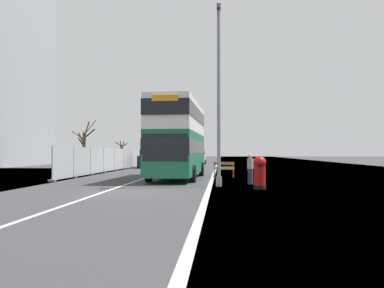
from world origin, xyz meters
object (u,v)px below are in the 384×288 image
at_px(double_decker_bus, 178,138).
at_px(lamppost_foreground, 219,100).
at_px(red_pillar_postbox, 260,171).
at_px(car_receding_far, 199,157).
at_px(car_receding_mid, 166,158).
at_px(pedestrian_at_kerb, 250,169).
at_px(car_oncoming_near, 149,159).
at_px(roadworks_barrier, 224,168).

relative_size(double_decker_bus, lamppost_foreground, 1.14).
height_order(red_pillar_postbox, car_receding_far, car_receding_far).
height_order(red_pillar_postbox, car_receding_mid, car_receding_mid).
xyz_separation_m(car_receding_far, pedestrian_at_kerb, (4.74, -35.33, -0.19)).
relative_size(double_decker_bus, red_pillar_postbox, 6.78).
height_order(double_decker_bus, car_oncoming_near, double_decker_bus).
bearing_deg(car_oncoming_near, car_receding_far, 71.51).
relative_size(lamppost_foreground, pedestrian_at_kerb, 5.68).
xyz_separation_m(double_decker_bus, car_receding_far, (-0.39, 31.07, -1.63)).
bearing_deg(car_receding_far, roadworks_barrier, -83.50).
xyz_separation_m(lamppost_foreground, car_receding_mid, (-6.90, 30.56, -3.37)).
bearing_deg(roadworks_barrier, double_decker_bus, -152.60).
relative_size(double_decker_bus, pedestrian_at_kerb, 6.49).
bearing_deg(pedestrian_at_kerb, double_decker_bus, 135.64).
distance_m(car_oncoming_near, car_receding_far, 14.80).
relative_size(double_decker_bus, car_oncoming_near, 2.43).
height_order(roadworks_barrier, car_receding_mid, car_receding_mid).
bearing_deg(double_decker_bus, car_oncoming_near, 106.61).
bearing_deg(car_receding_far, lamppost_foreground, -85.26).
bearing_deg(pedestrian_at_kerb, car_receding_mid, 106.48).
distance_m(red_pillar_postbox, pedestrian_at_kerb, 2.81).
bearing_deg(car_receding_mid, roadworks_barrier, -72.75).
xyz_separation_m(roadworks_barrier, car_receding_far, (-3.36, 29.53, 0.36)).
distance_m(double_decker_bus, lamppost_foreground, 6.61).
bearing_deg(car_receding_far, red_pillar_postbox, -82.57).
relative_size(red_pillar_postbox, pedestrian_at_kerb, 0.96).
distance_m(lamppost_foreground, car_receding_mid, 31.51).
relative_size(car_receding_mid, car_receding_far, 1.12).
bearing_deg(car_receding_far, pedestrian_at_kerb, -82.36).
height_order(red_pillar_postbox, car_oncoming_near, car_oncoming_near).
relative_size(double_decker_bus, roadworks_barrier, 7.21).
bearing_deg(car_receding_mid, pedestrian_at_kerb, -73.52).
relative_size(roadworks_barrier, car_oncoming_near, 0.34).
xyz_separation_m(car_oncoming_near, car_receding_far, (4.70, 14.04, 0.06)).
xyz_separation_m(roadworks_barrier, car_oncoming_near, (-8.06, 15.49, 0.30)).
xyz_separation_m(lamppost_foreground, red_pillar_postbox, (1.92, -1.26, -3.50)).
height_order(double_decker_bus, lamppost_foreground, lamppost_foreground).
bearing_deg(double_decker_bus, car_receding_mid, 99.69).
bearing_deg(lamppost_foreground, car_oncoming_near, 108.76).
bearing_deg(car_oncoming_near, roadworks_barrier, -62.50).
relative_size(car_receding_mid, pedestrian_at_kerb, 2.84).
height_order(roadworks_barrier, car_receding_far, car_receding_far).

